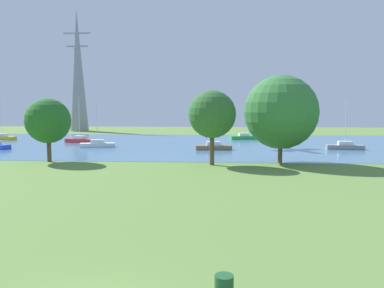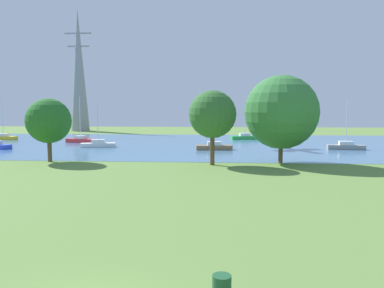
% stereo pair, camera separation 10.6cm
% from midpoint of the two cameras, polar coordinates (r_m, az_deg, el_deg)
% --- Properties ---
extents(ground_plane, '(160.00, 160.00, 0.00)m').
position_cam_midpoint_polar(ground_plane, '(31.80, -2.68, -4.79)').
color(ground_plane, olive).
extents(water_surface, '(140.00, 40.00, 0.02)m').
position_cam_midpoint_polar(water_surface, '(59.45, 0.54, 0.01)').
color(water_surface, teal).
rests_on(water_surface, ground).
extents(sailboat_red, '(5.03, 2.91, 7.35)m').
position_cam_midpoint_polar(sailboat_red, '(64.28, -16.20, 0.62)').
color(sailboat_red, red).
rests_on(sailboat_red, water_surface).
extents(sailboat_white, '(5.00, 2.43, 6.12)m').
position_cam_midpoint_polar(sailboat_white, '(56.02, -13.73, -0.02)').
color(sailboat_white, white).
rests_on(sailboat_white, water_surface).
extents(sailboat_yellow, '(4.99, 2.30, 7.50)m').
position_cam_midpoint_polar(sailboat_yellow, '(75.02, -26.21, 0.94)').
color(sailboat_yellow, yellow).
rests_on(sailboat_yellow, water_surface).
extents(sailboat_green, '(5.00, 2.43, 8.04)m').
position_cam_midpoint_polar(sailboat_green, '(68.49, 7.88, 1.08)').
color(sailboat_green, green).
rests_on(sailboat_green, water_surface).
extents(sailboat_brown, '(4.93, 1.97, 6.92)m').
position_cam_midpoint_polar(sailboat_brown, '(51.30, 3.36, -0.36)').
color(sailboat_brown, brown).
rests_on(sailboat_brown, water_surface).
extents(sailboat_gray, '(4.93, 1.97, 6.64)m').
position_cam_midpoint_polar(sailboat_gray, '(55.63, 21.96, -0.30)').
color(sailboat_gray, gray).
rests_on(sailboat_gray, water_surface).
extents(tree_mid_shore, '(4.65, 4.65, 6.60)m').
position_cam_midpoint_polar(tree_mid_shore, '(42.45, -20.48, 3.23)').
color(tree_mid_shore, brown).
rests_on(tree_mid_shore, ground).
extents(tree_west_near, '(4.66, 4.66, 7.32)m').
position_cam_midpoint_polar(tree_west_near, '(37.51, 3.14, 4.40)').
color(tree_west_near, brown).
rests_on(tree_west_near, ground).
extents(tree_east_far, '(7.44, 7.44, 8.90)m').
position_cam_midpoint_polar(tree_east_far, '(39.68, 13.23, 4.62)').
color(tree_east_far, brown).
rests_on(tree_east_far, ground).
extents(electricity_pylon, '(6.40, 4.40, 28.83)m').
position_cam_midpoint_polar(electricity_pylon, '(96.62, -16.43, 10.46)').
color(electricity_pylon, gray).
rests_on(electricity_pylon, ground).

